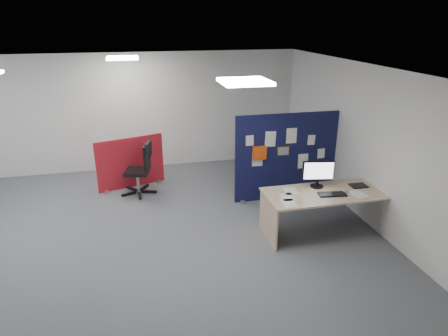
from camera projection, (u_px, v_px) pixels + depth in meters
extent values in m
plane|color=#54575C|center=(105.00, 245.00, 6.39)|extent=(9.00, 9.00, 0.00)
cube|color=white|center=(84.00, 74.00, 5.43)|extent=(9.00, 7.00, 0.02)
cube|color=silver|center=(105.00, 114.00, 9.10)|extent=(9.00, 0.02, 2.70)
cube|color=silver|center=(367.00, 145.00, 6.87)|extent=(0.02, 7.00, 2.70)
cube|color=white|center=(245.00, 82.00, 4.96)|extent=(0.60, 0.60, 0.04)
cube|color=white|center=(122.00, 58.00, 7.83)|extent=(0.60, 0.60, 0.04)
cube|color=#120F3A|center=(287.00, 157.00, 7.80)|extent=(2.09, 0.06, 1.73)
cube|color=#A4A4A9|center=(242.00, 200.00, 7.90)|extent=(0.08, 0.30, 0.04)
cube|color=#A4A4A9|center=(325.00, 192.00, 8.29)|extent=(0.08, 0.30, 0.04)
cube|color=white|center=(250.00, 141.00, 7.46)|extent=(0.15, 0.01, 0.20)
cube|color=white|center=(270.00, 139.00, 7.54)|extent=(0.21, 0.01, 0.30)
cube|color=white|center=(292.00, 136.00, 7.62)|extent=(0.21, 0.01, 0.30)
cube|color=white|center=(311.00, 140.00, 7.75)|extent=(0.15, 0.01, 0.20)
cube|color=white|center=(257.00, 159.00, 7.62)|extent=(0.21, 0.01, 0.30)
cube|color=white|center=(303.00, 161.00, 7.87)|extent=(0.21, 0.01, 0.30)
cube|color=white|center=(321.00, 153.00, 7.90)|extent=(0.15, 0.01, 0.20)
cube|color=gold|center=(283.00, 151.00, 7.69)|extent=(0.24, 0.01, 0.18)
cube|color=#EB500E|center=(260.00, 153.00, 7.54)|extent=(0.25, 0.10, 0.25)
cube|color=tan|center=(325.00, 193.00, 6.54)|extent=(1.99, 0.89, 0.03)
cube|color=tan|center=(268.00, 219.00, 6.46)|extent=(0.03, 0.81, 0.70)
cube|color=tan|center=(375.00, 207.00, 6.88)|extent=(0.03, 0.81, 0.70)
cube|color=tan|center=(313.00, 192.00, 6.97)|extent=(1.79, 0.02, 0.30)
cylinder|color=black|center=(317.00, 186.00, 6.75)|extent=(0.22, 0.22, 0.02)
cube|color=black|center=(317.00, 183.00, 6.73)|extent=(0.05, 0.04, 0.11)
cube|color=black|center=(318.00, 170.00, 6.65)|extent=(0.53, 0.13, 0.33)
cube|color=white|center=(319.00, 171.00, 6.63)|extent=(0.48, 0.10, 0.29)
cube|color=black|center=(332.00, 194.00, 6.44)|extent=(0.47, 0.24, 0.02)
cube|color=#A4A4A9|center=(346.00, 191.00, 6.54)|extent=(0.11, 0.08, 0.03)
cube|color=black|center=(358.00, 186.00, 6.78)|extent=(0.28, 0.22, 0.01)
cube|color=#A11415|center=(131.00, 163.00, 8.42)|extent=(1.39, 0.48, 1.08)
cube|color=#A4A4A9|center=(105.00, 188.00, 8.49)|extent=(0.08, 0.30, 0.04)
cube|color=#A4A4A9|center=(159.00, 183.00, 8.73)|extent=(0.08, 0.30, 0.04)
cube|color=black|center=(149.00, 192.00, 8.25)|extent=(0.30, 0.13, 0.04)
cube|color=black|center=(144.00, 187.00, 8.45)|extent=(0.21, 0.28, 0.04)
cube|color=black|center=(132.00, 189.00, 8.38)|extent=(0.23, 0.27, 0.04)
cube|color=black|center=(129.00, 194.00, 8.14)|extent=(0.30, 0.15, 0.04)
cube|color=black|center=(140.00, 196.00, 8.06)|extent=(0.06, 0.30, 0.04)
cylinder|color=#A4A4A9|center=(138.00, 182.00, 8.18)|extent=(0.06, 0.06, 0.42)
cube|color=black|center=(137.00, 171.00, 8.10)|extent=(0.57, 0.57, 0.07)
cube|color=black|center=(147.00, 157.00, 7.98)|extent=(0.16, 0.42, 0.50)
cube|color=black|center=(148.00, 149.00, 7.92)|extent=(0.16, 0.39, 0.30)
cube|color=white|center=(287.00, 197.00, 6.37)|extent=(0.21, 0.30, 0.00)
cube|color=white|center=(291.00, 191.00, 6.58)|extent=(0.24, 0.32, 0.00)
cube|color=white|center=(358.00, 194.00, 6.48)|extent=(0.26, 0.33, 0.00)
cube|color=white|center=(289.00, 203.00, 6.16)|extent=(0.22, 0.31, 0.00)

